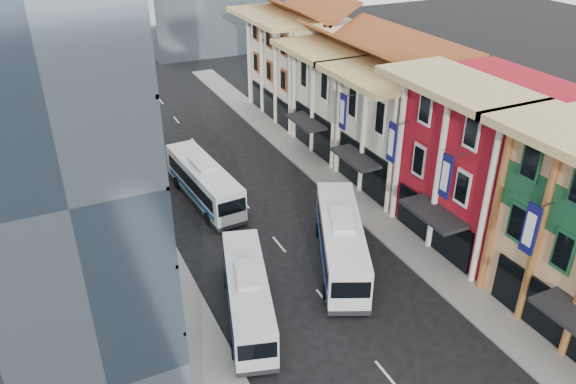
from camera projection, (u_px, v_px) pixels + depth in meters
sidewalk_right at (376, 218)px, 44.71m from camera, size 3.00×90.00×0.15m
sidewalk_left at (166, 273)px, 38.29m from camera, size 3.00×90.00×0.15m
shophouse_red at (486, 162)px, 39.99m from camera, size 8.00×10.00×12.00m
shophouse_cream_near at (405, 130)px, 48.00m from camera, size 8.00×9.00×10.00m
shophouse_cream_mid at (351, 98)px, 55.13m from camera, size 8.00×9.00×10.00m
shophouse_cream_far at (303, 66)px, 63.21m from camera, size 8.00×12.00×11.00m
office_block_far at (11, 103)px, 47.99m from camera, size 10.00×18.00×14.00m
bus_left_near at (248, 294)px, 33.87m from camera, size 5.21×10.61×3.32m
bus_left_far at (204, 181)px, 46.53m from camera, size 3.46×11.37×3.59m
bus_right at (341, 241)px, 38.59m from camera, size 7.38×11.80×3.76m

